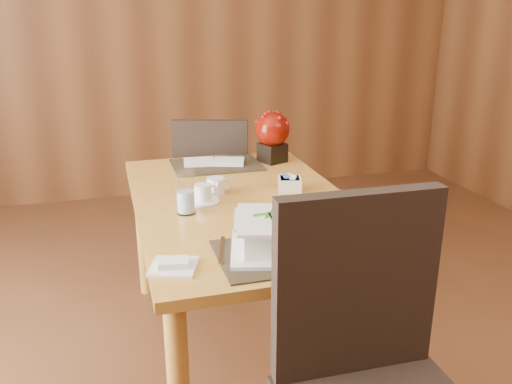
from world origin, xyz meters
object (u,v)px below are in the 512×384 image
object	(u,v)px
far_chair	(214,185)
bread_plate	(174,267)
coffee_cup	(203,195)
creamer_jug	(216,186)
soup_setting	(277,235)
sugar_caddy	(290,184)
berry_decor	(273,134)
dining_table	(244,221)
near_chair	(373,373)
water_glass	(185,193)

from	to	relation	value
far_chair	bread_plate	bearing A→B (deg)	91.68
far_chair	coffee_cup	bearing A→B (deg)	93.88
creamer_jug	far_chair	distance (m)	0.84
soup_setting	sugar_caddy	world-z (taller)	soup_setting
coffee_cup	far_chair	bearing A→B (deg)	76.04
berry_decor	bread_plate	size ratio (longest dim) A/B	1.85
dining_table	creamer_jug	bearing A→B (deg)	130.27
soup_setting	near_chair	xyz separation A→B (m)	(0.11, -0.49, -0.21)
sugar_caddy	soup_setting	bearing A→B (deg)	-113.06
far_chair	water_glass	bearing A→B (deg)	90.56
creamer_jug	soup_setting	bearing A→B (deg)	-87.09
dining_table	sugar_caddy	bearing A→B (deg)	16.04
soup_setting	creamer_jug	size ratio (longest dim) A/B	3.71
dining_table	far_chair	world-z (taller)	far_chair
near_chair	far_chair	bearing A→B (deg)	92.03
creamer_jug	berry_decor	world-z (taller)	berry_decor
soup_setting	berry_decor	size ratio (longest dim) A/B	1.41
coffee_cup	berry_decor	distance (m)	0.71
bread_plate	near_chair	size ratio (longest dim) A/B	0.13
dining_table	bread_plate	size ratio (longest dim) A/B	10.59
dining_table	berry_decor	distance (m)	0.67
dining_table	coffee_cup	bearing A→B (deg)	173.94
water_glass	far_chair	bearing A→B (deg)	72.72
dining_table	berry_decor	world-z (taller)	berry_decor
near_chair	water_glass	bearing A→B (deg)	111.30
soup_setting	far_chair	size ratio (longest dim) A/B	0.39
bread_plate	creamer_jug	bearing A→B (deg)	67.52
water_glass	sugar_caddy	bearing A→B (deg)	17.45
far_chair	soup_setting	bearing A→B (deg)	104.96
sugar_caddy	near_chair	distance (m)	1.11
berry_decor	soup_setting	bearing A→B (deg)	-106.72
creamer_jug	sugar_caddy	distance (m)	0.33
sugar_caddy	bread_plate	bearing A→B (deg)	-134.24
dining_table	near_chair	world-z (taller)	near_chair
soup_setting	creamer_jug	world-z (taller)	soup_setting
berry_decor	near_chair	world-z (taller)	near_chair
bread_plate	far_chair	xyz separation A→B (m)	(0.42, 1.45, -0.23)
sugar_caddy	bread_plate	world-z (taller)	sugar_caddy
soup_setting	sugar_caddy	size ratio (longest dim) A/B	3.74
water_glass	sugar_caddy	distance (m)	0.51
sugar_caddy	far_chair	distance (m)	0.89
sugar_caddy	bread_plate	size ratio (longest dim) A/B	0.70
coffee_cup	sugar_caddy	world-z (taller)	coffee_cup
soup_setting	bread_plate	size ratio (longest dim) A/B	2.61
coffee_cup	berry_decor	size ratio (longest dim) A/B	0.52
sugar_caddy	coffee_cup	bearing A→B (deg)	-173.12
soup_setting	creamer_jug	xyz separation A→B (m)	(-0.07, 0.64, -0.02)
bread_plate	far_chair	bearing A→B (deg)	73.84
coffee_cup	far_chair	size ratio (longest dim) A/B	0.15
dining_table	soup_setting	xyz separation A→B (m)	(-0.02, -0.52, 0.16)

